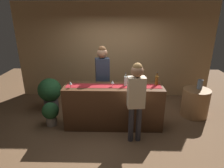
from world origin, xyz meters
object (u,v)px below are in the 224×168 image
at_px(potted_plant_tall, 50,92).
at_px(potted_plant_small, 51,112).
at_px(wine_glass_mid_counter, 70,83).
at_px(bartender, 102,73).
at_px(round_side_table, 195,103).
at_px(vase_on_side_table, 200,84).
at_px(wine_bottle_amber, 157,80).
at_px(wine_bottle_clear, 126,81).
at_px(wine_glass_far_end, 142,82).
at_px(customer_sipping, 136,95).
at_px(wine_glass_near_customer, 112,82).

height_order(potted_plant_tall, potted_plant_small, potted_plant_tall).
height_order(wine_glass_mid_counter, bartender, bartender).
height_order(wine_glass_mid_counter, round_side_table, wine_glass_mid_counter).
height_order(round_side_table, vase_on_side_table, vase_on_side_table).
distance_m(wine_bottle_amber, wine_glass_mid_counter, 1.93).
bearing_deg(wine_bottle_amber, potted_plant_tall, 166.30).
relative_size(wine_bottle_clear, bartender, 0.17).
height_order(bartender, potted_plant_tall, bartender).
relative_size(wine_glass_far_end, bartender, 0.08).
distance_m(wine_bottle_clear, wine_glass_mid_counter, 1.23).
relative_size(vase_on_side_table, potted_plant_tall, 0.26).
bearing_deg(wine_glass_far_end, wine_bottle_amber, 13.86).
bearing_deg(wine_glass_mid_counter, vase_on_side_table, 12.84).
bearing_deg(wine_glass_far_end, bartender, 147.82).
bearing_deg(wine_glass_far_end, vase_on_side_table, 20.64).
bearing_deg(wine_bottle_clear, vase_on_side_table, 16.02).
bearing_deg(wine_bottle_amber, round_side_table, 21.26).
xyz_separation_m(wine_glass_mid_counter, round_side_table, (3.07, 0.66, -0.75)).
xyz_separation_m(bartender, round_side_table, (2.41, -0.04, -0.78)).
bearing_deg(customer_sipping, wine_bottle_amber, 46.80).
relative_size(customer_sipping, vase_on_side_table, 7.10).
bearing_deg(customer_sipping, wine_glass_mid_counter, 156.89).
height_order(wine_bottle_clear, wine_glass_mid_counter, wine_bottle_clear).
xyz_separation_m(wine_bottle_amber, round_side_table, (1.15, 0.45, -0.76)).
height_order(wine_bottle_clear, wine_glass_far_end, wine_bottle_clear).
xyz_separation_m(wine_glass_far_end, potted_plant_small, (-2.13, -0.01, -0.79)).
distance_m(wine_bottle_clear, round_side_table, 2.06).
bearing_deg(round_side_table, wine_glass_far_end, -160.41).
xyz_separation_m(bartender, potted_plant_small, (-1.21, -0.59, -0.81)).
height_order(wine_glass_near_customer, potted_plant_small, wine_glass_near_customer).
distance_m(wine_bottle_amber, potted_plant_small, 2.60).
xyz_separation_m(wine_glass_near_customer, potted_plant_small, (-1.48, 0.02, -0.79)).
height_order(wine_bottle_clear, round_side_table, wine_bottle_clear).
distance_m(wine_bottle_clear, wine_bottle_amber, 0.70).
distance_m(wine_glass_far_end, potted_plant_tall, 2.56).
relative_size(wine_glass_mid_counter, vase_on_side_table, 0.60).
height_order(wine_bottle_amber, potted_plant_tall, wine_bottle_amber).
xyz_separation_m(round_side_table, potted_plant_tall, (-3.87, 0.22, 0.16)).
relative_size(wine_bottle_amber, wine_glass_mid_counter, 2.10).
xyz_separation_m(wine_bottle_amber, vase_on_side_table, (1.22, 0.51, -0.27)).
xyz_separation_m(wine_bottle_amber, wine_glass_mid_counter, (-1.92, -0.21, -0.01)).
height_order(bartender, vase_on_side_table, bartender).
xyz_separation_m(wine_bottle_amber, potted_plant_tall, (-2.72, 0.66, -0.60)).
height_order(wine_bottle_clear, potted_plant_small, wine_bottle_clear).
distance_m(wine_bottle_amber, vase_on_side_table, 1.35).
height_order(vase_on_side_table, potted_plant_tall, vase_on_side_table).
xyz_separation_m(vase_on_side_table, potted_plant_small, (-3.70, -0.60, -0.52)).
height_order(wine_glass_far_end, customer_sipping, customer_sipping).
distance_m(potted_plant_tall, potted_plant_small, 0.82).
bearing_deg(wine_bottle_amber, potted_plant_small, -177.72).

